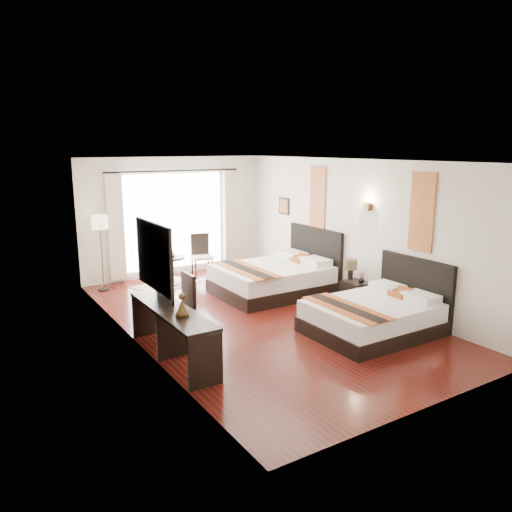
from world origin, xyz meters
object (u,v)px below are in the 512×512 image
bed_far (276,277)px  fruit_bowl (171,256)px  floor_lamp (100,227)px  window_chair (202,264)px  bed_near (376,315)px  desk_chair (178,320)px  television (158,282)px  side_table (172,271)px  table_lamp (351,266)px  nightstand (356,294)px  vase (361,278)px  console_desk (172,333)px

bed_far → fruit_bowl: size_ratio=11.05×
floor_lamp → window_chair: (2.32, -0.04, -1.07)m
bed_near → desk_chair: bed_near is taller
television → side_table: size_ratio=1.42×
desk_chair → window_chair: desk_chair is taller
table_lamp → desk_chair: 3.62m
table_lamp → television: 3.93m
floor_lamp → fruit_bowl: floor_lamp is taller
floor_lamp → bed_far: bearing=-34.8°
desk_chair → side_table: size_ratio=1.68×
desk_chair → fruit_bowl: 3.36m
floor_lamp → desk_chair: bearing=-86.0°
bed_near → fruit_bowl: bearing=110.7°
table_lamp → side_table: bearing=127.2°
bed_near → television: (-3.24, 1.37, 0.71)m
nightstand → vase: bearing=-71.1°
console_desk → fruit_bowl: 4.05m
fruit_bowl → vase: bearing=-54.1°
bed_near → bed_far: size_ratio=0.90×
fruit_bowl → window_chair: bearing=18.4°
bed_far → fruit_bowl: bed_far is taller
bed_far → table_lamp: bearing=-60.7°
bed_far → bed_near: bearing=-87.6°
bed_far → desk_chair: size_ratio=2.16×
console_desk → television: (0.02, 0.55, 0.64)m
vase → window_chair: window_chair is taller
vase → side_table: 4.19m
vase → window_chair: size_ratio=0.12×
bed_near → vase: size_ratio=16.79×
nightstand → side_table: size_ratio=0.79×
side_table → desk_chair: bearing=-111.1°
bed_near → vase: 1.39m
vase → window_chair: (-1.58, 3.71, -0.26)m
table_lamp → bed_near: bearing=-116.2°
desk_chair → window_chair: size_ratio=1.06×
television → desk_chair: size_ratio=0.84×
bed_near → table_lamp: (0.68, 1.37, 0.47)m
nightstand → floor_lamp: (-3.87, 3.65, 1.14)m
bed_far → nightstand: (0.83, -1.54, -0.10)m
console_desk → desk_chair: 0.71m
nightstand → vase: (0.03, -0.10, 0.32)m
television → floor_lamp: 3.54m
nightstand → vase: vase is taller
table_lamp → television: size_ratio=0.44×
nightstand → table_lamp: 0.55m
television → floor_lamp: floor_lamp is taller
desk_chair → fruit_bowl: desk_chair is taller
bed_near → desk_chair: 3.25m
vase → window_chair: 4.04m
bed_near → fruit_bowl: (-1.73, 4.56, 0.36)m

